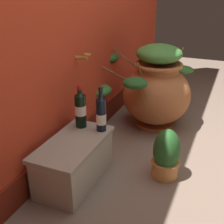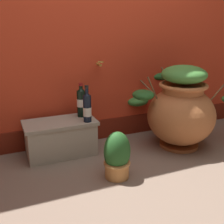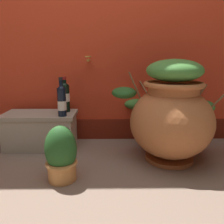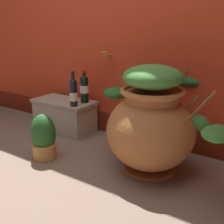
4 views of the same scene
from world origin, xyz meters
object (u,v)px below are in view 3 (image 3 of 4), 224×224
object	(u,v)px
wine_bottle_left	(62,100)
potted_shrub	(61,155)
terracotta_urn	(171,114)
wine_bottle_middle	(65,96)

from	to	relation	value
wine_bottle_left	potted_shrub	world-z (taller)	wine_bottle_left
terracotta_urn	wine_bottle_middle	bearing A→B (deg)	160.17
terracotta_urn	wine_bottle_left	size ratio (longest dim) A/B	3.19
wine_bottle_middle	potted_shrub	world-z (taller)	wine_bottle_middle
wine_bottle_middle	potted_shrub	distance (m)	0.69
terracotta_urn	wine_bottle_middle	xyz separation A→B (m)	(-0.86, 0.31, 0.09)
wine_bottle_left	wine_bottle_middle	distance (m)	0.16
terracotta_urn	wine_bottle_middle	size ratio (longest dim) A/B	3.30
terracotta_urn	potted_shrub	xyz separation A→B (m)	(-0.78, -0.31, -0.19)
wine_bottle_left	potted_shrub	size ratio (longest dim) A/B	0.86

